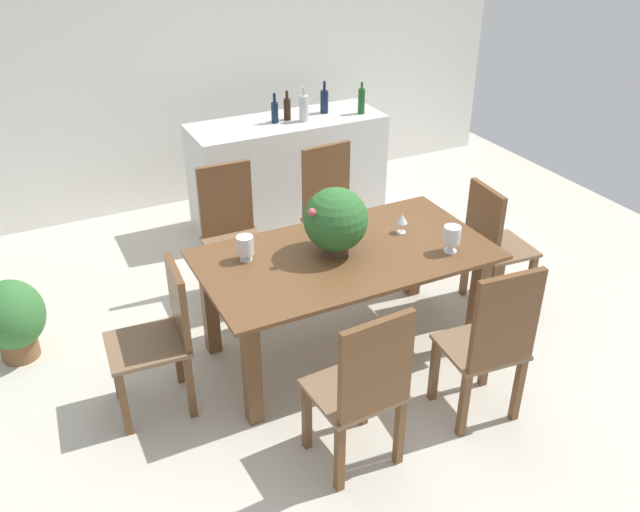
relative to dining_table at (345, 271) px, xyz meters
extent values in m
plane|color=beige|center=(0.00, 0.26, -0.62)|extent=(7.04, 7.04, 0.00)
cube|color=white|center=(0.00, 2.86, 0.68)|extent=(6.40, 0.10, 2.60)
cube|color=brown|center=(0.00, 0.00, 0.12)|extent=(1.85, 1.00, 0.03)
cube|color=brown|center=(-0.80, -0.38, -0.25)|extent=(0.09, 0.09, 0.72)
cube|color=brown|center=(0.80, -0.38, -0.25)|extent=(0.09, 0.09, 0.72)
cube|color=brown|center=(-0.80, 0.38, -0.25)|extent=(0.09, 0.09, 0.72)
cube|color=brown|center=(0.80, 0.38, -0.25)|extent=(0.09, 0.09, 0.72)
cube|color=brown|center=(0.24, 0.69, -0.39)|extent=(0.05, 0.05, 0.45)
cube|color=brown|center=(0.62, 0.72, -0.39)|extent=(0.05, 0.05, 0.45)
cube|color=brown|center=(0.22, 1.03, -0.39)|extent=(0.05, 0.05, 0.45)
cube|color=brown|center=(0.59, 1.06, -0.39)|extent=(0.05, 0.05, 0.45)
cube|color=brown|center=(0.42, 0.88, -0.15)|extent=(0.48, 0.45, 0.03)
cube|color=brown|center=(0.40, 1.07, 0.15)|extent=(0.42, 0.07, 0.57)
cube|color=brown|center=(-0.60, 0.68, -0.39)|extent=(0.04, 0.04, 0.45)
cube|color=brown|center=(-0.24, 0.67, -0.39)|extent=(0.04, 0.04, 0.45)
cube|color=brown|center=(-0.59, 1.08, -0.39)|extent=(0.04, 0.04, 0.45)
cube|color=brown|center=(-0.23, 1.07, -0.39)|extent=(0.04, 0.04, 0.45)
cube|color=brown|center=(-0.42, 0.88, -0.15)|extent=(0.45, 0.48, 0.03)
cube|color=brown|center=(-0.41, 1.09, 0.14)|extent=(0.40, 0.05, 0.55)
cube|color=brown|center=(1.45, -0.19, -0.39)|extent=(0.05, 0.05, 0.45)
cube|color=brown|center=(1.48, 0.16, -0.39)|extent=(0.05, 0.05, 0.45)
cube|color=brown|center=(1.12, -0.16, -0.39)|extent=(0.05, 0.05, 0.45)
cube|color=brown|center=(1.15, 0.19, -0.39)|extent=(0.05, 0.05, 0.45)
cube|color=brown|center=(1.30, 0.00, -0.15)|extent=(0.44, 0.45, 0.03)
cube|color=brown|center=(1.12, 0.02, 0.11)|extent=(0.07, 0.39, 0.49)
cube|color=brown|center=(-0.24, -0.69, -0.39)|extent=(0.05, 0.05, 0.45)
cube|color=brown|center=(-0.62, -0.71, -0.39)|extent=(0.05, 0.05, 0.45)
cube|color=brown|center=(-0.22, -1.04, -0.39)|extent=(0.05, 0.05, 0.45)
cube|color=brown|center=(-0.60, -1.06, -0.39)|extent=(0.05, 0.05, 0.45)
cube|color=brown|center=(-0.42, -0.88, -0.15)|extent=(0.48, 0.45, 0.03)
cube|color=brown|center=(-0.41, -1.07, 0.14)|extent=(0.42, 0.07, 0.55)
cube|color=brown|center=(0.61, -0.73, -0.39)|extent=(0.05, 0.05, 0.45)
cube|color=brown|center=(0.25, -0.69, -0.39)|extent=(0.05, 0.05, 0.45)
cube|color=brown|center=(0.58, -1.06, -0.39)|extent=(0.05, 0.05, 0.45)
cube|color=brown|center=(0.22, -1.02, -0.39)|extent=(0.05, 0.05, 0.45)
cube|color=brown|center=(0.42, -0.88, -0.15)|extent=(0.48, 0.44, 0.03)
cube|color=brown|center=(0.40, -1.06, 0.15)|extent=(0.41, 0.08, 0.58)
cube|color=brown|center=(-1.48, 0.18, -0.39)|extent=(0.05, 0.05, 0.45)
cube|color=brown|center=(-1.50, -0.16, -0.39)|extent=(0.05, 0.05, 0.45)
cube|color=brown|center=(-1.10, 0.16, -0.39)|extent=(0.05, 0.05, 0.45)
cube|color=brown|center=(-1.12, -0.18, -0.39)|extent=(0.05, 0.05, 0.45)
cube|color=brown|center=(-1.30, 0.00, -0.15)|extent=(0.48, 0.44, 0.03)
cube|color=brown|center=(-1.09, -0.01, 0.09)|extent=(0.06, 0.38, 0.46)
cylinder|color=#4C3828|center=(-0.05, 0.04, 0.17)|extent=(0.17, 0.17, 0.08)
sphere|color=#2D662D|center=(-0.05, 0.04, 0.37)|extent=(0.40, 0.40, 0.40)
sphere|color=#C64C56|center=(-0.17, 0.08, 0.32)|extent=(0.05, 0.05, 0.05)
sphere|color=#C64C56|center=(0.00, 0.14, 0.34)|extent=(0.04, 0.04, 0.04)
sphere|color=#C64C56|center=(0.01, -0.08, 0.42)|extent=(0.05, 0.05, 0.05)
sphere|color=#C64C56|center=(0.03, -0.07, 0.31)|extent=(0.04, 0.04, 0.04)
sphere|color=#C64C56|center=(-0.24, 0.00, 0.47)|extent=(0.05, 0.05, 0.05)
cylinder|color=silver|center=(0.60, -0.28, 0.14)|extent=(0.08, 0.08, 0.01)
cylinder|color=silver|center=(0.60, -0.28, 0.17)|extent=(0.03, 0.03, 0.05)
cylinder|color=silver|center=(0.60, -0.28, 0.26)|extent=(0.11, 0.11, 0.11)
cylinder|color=silver|center=(-0.60, 0.20, 0.14)|extent=(0.08, 0.08, 0.01)
cylinder|color=silver|center=(-0.60, 0.20, 0.16)|extent=(0.02, 0.02, 0.03)
cylinder|color=silver|center=(-0.60, 0.20, 0.24)|extent=(0.11, 0.11, 0.12)
cylinder|color=silver|center=(0.47, 0.08, 0.14)|extent=(0.06, 0.06, 0.00)
cylinder|color=silver|center=(0.47, 0.08, 0.17)|extent=(0.01, 0.01, 0.07)
cone|color=silver|center=(0.47, 0.08, 0.24)|extent=(0.07, 0.07, 0.06)
cube|color=silver|center=(0.47, 1.96, -0.13)|extent=(1.72, 0.61, 0.96)
cylinder|color=#0F1E38|center=(0.36, 1.95, 0.44)|extent=(0.06, 0.06, 0.18)
cylinder|color=#0F1E38|center=(0.36, 1.95, 0.57)|extent=(0.02, 0.02, 0.08)
cylinder|color=#194C1E|center=(1.15, 1.84, 0.46)|extent=(0.06, 0.06, 0.22)
cylinder|color=#194C1E|center=(1.15, 1.84, 0.60)|extent=(0.02, 0.02, 0.06)
cylinder|color=black|center=(0.48, 1.97, 0.44)|extent=(0.06, 0.06, 0.18)
cylinder|color=black|center=(0.48, 1.97, 0.57)|extent=(0.03, 0.03, 0.07)
cylinder|color=#0F1E38|center=(0.86, 2.01, 0.45)|extent=(0.07, 0.07, 0.20)
cylinder|color=#0F1E38|center=(0.86, 2.01, 0.59)|extent=(0.02, 0.02, 0.09)
cylinder|color=#B2BFB7|center=(0.60, 1.88, 0.46)|extent=(0.08, 0.08, 0.22)
cylinder|color=#B2BFB7|center=(0.60, 1.88, 0.61)|extent=(0.03, 0.03, 0.07)
cylinder|color=brown|center=(-1.99, 0.89, -0.53)|extent=(0.24, 0.24, 0.16)
ellipsoid|color=#387538|center=(-1.99, 0.89, -0.28)|extent=(0.43, 0.43, 0.47)
camera|label=1|loc=(-1.79, -3.24, 2.23)|focal=37.69mm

